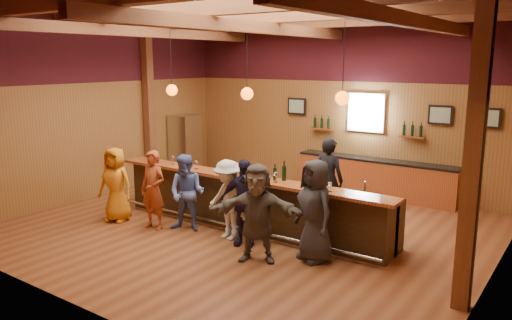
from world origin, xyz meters
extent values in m
plane|color=brown|center=(0.00, 0.00, 0.00)|extent=(9.00, 9.00, 0.00)
cube|color=brown|center=(0.00, 4.00, 2.25)|extent=(9.00, 0.04, 4.50)
cube|color=brown|center=(0.00, -4.00, 2.25)|extent=(9.00, 0.04, 4.50)
cube|color=brown|center=(-4.50, 0.00, 2.25)|extent=(0.04, 8.00, 4.50)
cube|color=brown|center=(4.50, 0.00, 2.25)|extent=(0.04, 8.00, 4.50)
cube|color=#3D1017|center=(0.00, 3.98, 3.65)|extent=(9.00, 0.01, 1.70)
cube|color=#3D1017|center=(-4.48, 0.00, 3.65)|extent=(0.01, 8.00, 1.70)
cube|color=#3D1017|center=(4.48, 0.00, 3.65)|extent=(0.01, 8.00, 1.70)
cube|color=brown|center=(-4.35, 1.50, 2.25)|extent=(0.22, 0.22, 4.50)
cube|color=brown|center=(4.35, -1.00, 2.25)|extent=(0.22, 0.22, 4.50)
cube|color=brown|center=(0.00, -1.00, 4.20)|extent=(8.80, 0.20, 0.25)
cube|color=brown|center=(0.00, 1.00, 4.20)|extent=(8.80, 0.20, 0.25)
cube|color=brown|center=(0.00, 3.00, 4.20)|extent=(8.80, 0.20, 0.25)
cube|color=brown|center=(-3.00, 0.00, 3.95)|extent=(0.18, 7.80, 0.22)
cube|color=brown|center=(0.00, 0.00, 3.95)|extent=(0.18, 7.80, 0.22)
cube|color=brown|center=(3.00, 0.00, 3.95)|extent=(0.18, 7.80, 0.22)
cube|color=black|center=(0.00, 0.00, 0.53)|extent=(6.00, 0.60, 1.05)
cube|color=brown|center=(0.00, -0.18, 1.08)|extent=(6.30, 0.50, 0.06)
cube|color=black|center=(0.00, 0.38, 0.93)|extent=(6.00, 0.48, 0.05)
cube|color=black|center=(0.00, 0.38, 0.45)|extent=(6.00, 0.48, 0.90)
cube|color=silver|center=(2.00, 0.38, 0.88)|extent=(0.45, 0.40, 0.14)
cube|color=silver|center=(2.50, 0.38, 0.88)|extent=(0.45, 0.40, 0.14)
cylinder|color=silver|center=(0.00, -0.42, 0.15)|extent=(6.00, 0.06, 0.06)
cube|color=brown|center=(1.20, 3.72, 0.45)|extent=(4.00, 0.50, 0.90)
cube|color=black|center=(1.20, 3.72, 0.93)|extent=(4.00, 0.52, 0.05)
cube|color=silver|center=(0.80, 3.95, 2.05)|extent=(0.95, 0.08, 0.95)
cube|color=white|center=(0.80, 3.90, 2.05)|extent=(0.78, 0.01, 0.78)
cube|color=black|center=(-1.20, 3.94, 2.10)|extent=(0.55, 0.04, 0.45)
cube|color=silver|center=(-1.20, 3.92, 2.10)|extent=(0.45, 0.01, 0.35)
cube|color=black|center=(2.60, 3.94, 2.10)|extent=(0.55, 0.04, 0.45)
cube|color=silver|center=(2.60, 3.92, 2.10)|extent=(0.45, 0.01, 0.35)
cube|color=black|center=(3.60, 3.94, 2.10)|extent=(0.55, 0.04, 0.45)
cube|color=silver|center=(3.60, 3.92, 2.10)|extent=(0.45, 0.01, 0.35)
cube|color=brown|center=(-0.40, 3.88, 1.55)|extent=(0.60, 0.18, 0.04)
cylinder|color=black|center=(-0.60, 3.88, 1.70)|extent=(0.07, 0.07, 0.26)
cylinder|color=black|center=(-0.40, 3.88, 1.70)|extent=(0.07, 0.07, 0.26)
cylinder|color=black|center=(-0.20, 3.88, 1.70)|extent=(0.07, 0.07, 0.26)
cube|color=brown|center=(2.00, 3.88, 1.55)|extent=(0.60, 0.18, 0.04)
cylinder|color=black|center=(1.80, 3.88, 1.70)|extent=(0.07, 0.07, 0.26)
cylinder|color=black|center=(2.00, 3.88, 1.70)|extent=(0.07, 0.07, 0.26)
cylinder|color=black|center=(2.20, 3.88, 1.70)|extent=(0.07, 0.07, 0.26)
cylinder|color=black|center=(-2.00, 0.00, 3.33)|extent=(0.01, 0.01, 1.25)
sphere|color=#F45B0C|center=(-2.00, 0.00, 2.70)|extent=(0.24, 0.24, 0.24)
cylinder|color=black|center=(0.00, 0.00, 3.33)|extent=(0.01, 0.01, 1.25)
sphere|color=#F45B0C|center=(0.00, 0.00, 2.70)|extent=(0.24, 0.24, 0.24)
cylinder|color=black|center=(2.00, 0.00, 3.33)|extent=(0.01, 0.01, 1.25)
sphere|color=#F45B0C|center=(2.00, 0.00, 2.70)|extent=(0.24, 0.24, 0.24)
cube|color=silver|center=(-4.10, 2.60, 0.90)|extent=(0.70, 0.70, 1.80)
imported|color=orange|center=(-2.52, -1.21, 0.78)|extent=(0.87, 0.69, 1.57)
imported|color=#9C3E1C|center=(-1.52, -1.10, 0.80)|extent=(0.61, 0.43, 1.59)
imported|color=#5365A6|center=(-0.89, -0.81, 0.77)|extent=(0.89, 0.78, 1.54)
imported|color=beige|center=(0.06, -0.71, 0.76)|extent=(1.07, 0.73, 1.52)
imported|color=black|center=(0.50, -0.79, 0.80)|extent=(1.01, 0.62, 1.61)
imported|color=#564D45|center=(1.11, -1.25, 0.84)|extent=(1.62, 1.11, 1.68)
imported|color=#2A2A2C|center=(1.90, -0.69, 0.87)|extent=(1.01, 0.88, 1.74)
imported|color=black|center=(1.13, 1.30, 0.90)|extent=(0.66, 0.45, 1.79)
cylinder|color=brown|center=(0.02, -0.15, 1.23)|extent=(0.23, 0.23, 0.25)
cylinder|color=black|center=(0.70, -0.08, 1.22)|extent=(0.07, 0.07, 0.23)
cylinder|color=black|center=(0.70, -0.08, 1.38)|extent=(0.02, 0.02, 0.08)
cylinder|color=black|center=(0.87, -0.03, 1.25)|extent=(0.08, 0.08, 0.28)
cylinder|color=black|center=(0.87, -0.03, 1.44)|extent=(0.03, 0.03, 0.10)
cylinder|color=silver|center=(-2.56, -0.23, 1.11)|extent=(0.08, 0.08, 0.01)
cylinder|color=silver|center=(-2.56, -0.23, 1.17)|extent=(0.01, 0.01, 0.11)
sphere|color=silver|center=(-2.56, -0.23, 1.26)|extent=(0.09, 0.09, 0.09)
cylinder|color=silver|center=(-1.91, -0.14, 1.11)|extent=(0.07, 0.07, 0.01)
cylinder|color=silver|center=(-1.91, -0.14, 1.17)|extent=(0.01, 0.01, 0.11)
sphere|color=silver|center=(-1.91, -0.14, 1.26)|extent=(0.08, 0.08, 0.08)
cylinder|color=silver|center=(-1.57, -0.09, 1.11)|extent=(0.07, 0.07, 0.01)
cylinder|color=silver|center=(-1.57, -0.09, 1.17)|extent=(0.01, 0.01, 0.10)
sphere|color=silver|center=(-1.57, -0.09, 1.24)|extent=(0.08, 0.08, 0.08)
cylinder|color=silver|center=(-1.16, -0.21, 1.11)|extent=(0.07, 0.07, 0.01)
cylinder|color=silver|center=(-1.16, -0.21, 1.17)|extent=(0.01, 0.01, 0.10)
sphere|color=silver|center=(-1.16, -0.21, 1.25)|extent=(0.08, 0.08, 0.08)
cylinder|color=silver|center=(-0.49, -0.19, 1.11)|extent=(0.08, 0.08, 0.01)
cylinder|color=silver|center=(-0.49, -0.19, 1.17)|extent=(0.01, 0.01, 0.11)
sphere|color=silver|center=(-0.49, -0.19, 1.26)|extent=(0.09, 0.09, 0.09)
cylinder|color=silver|center=(0.81, -0.23, 1.11)|extent=(0.08, 0.08, 0.01)
cylinder|color=silver|center=(0.81, -0.23, 1.17)|extent=(0.01, 0.01, 0.11)
sphere|color=silver|center=(0.81, -0.23, 1.26)|extent=(0.09, 0.09, 0.09)
cylinder|color=silver|center=(1.63, -0.06, 1.11)|extent=(0.07, 0.07, 0.01)
cylinder|color=silver|center=(1.63, -0.06, 1.17)|extent=(0.01, 0.01, 0.11)
sphere|color=silver|center=(1.63, -0.06, 1.26)|extent=(0.08, 0.08, 0.08)
cylinder|color=silver|center=(1.94, -0.25, 1.11)|extent=(0.07, 0.07, 0.01)
cylinder|color=silver|center=(1.94, -0.25, 1.17)|extent=(0.01, 0.01, 0.10)
sphere|color=silver|center=(1.94, -0.25, 1.24)|extent=(0.08, 0.08, 0.08)
camera|label=1|loc=(5.68, -7.79, 3.35)|focal=35.00mm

